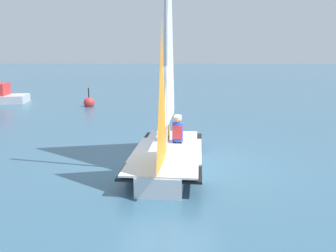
{
  "coord_description": "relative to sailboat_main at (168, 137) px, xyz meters",
  "views": [
    {
      "loc": [
        -7.94,
        -0.7,
        2.7
      ],
      "look_at": [
        0.0,
        0.0,
        1.02
      ],
      "focal_mm": 35.0,
      "sensor_mm": 36.0,
      "label": 1
    }
  ],
  "objects": [
    {
      "name": "ground_plane",
      "position": [
        -0.05,
        0.0,
        -0.73
      ],
      "size": [
        260.0,
        260.0,
        0.0
      ],
      "primitive_type": "plane",
      "color": "#38607A"
    },
    {
      "name": "sailboat_main",
      "position": [
        0.0,
        0.0,
        0.0
      ],
      "size": [
        4.3,
        1.74,
        5.61
      ],
      "rotation": [
        0.0,
        0.0,
        3.13
      ],
      "color": "silver",
      "rests_on": "ground_plane"
    },
    {
      "name": "sailor_helm",
      "position": [
        0.67,
        -0.2,
        -0.1
      ],
      "size": [
        0.34,
        0.3,
        1.16
      ],
      "rotation": [
        0.0,
        0.0,
        3.13
      ],
      "color": "black",
      "rests_on": "ground_plane"
    },
    {
      "name": "sailor_crew",
      "position": [
        0.95,
        0.18,
        -0.1
      ],
      "size": [
        0.34,
        0.3,
        1.16
      ],
      "rotation": [
        0.0,
        0.0,
        3.13
      ],
      "color": "black",
      "rests_on": "ground_plane"
    },
    {
      "name": "buoy_marker",
      "position": [
        9.64,
        5.27,
        -0.52
      ],
      "size": [
        0.6,
        0.6,
        1.12
      ],
      "color": "red",
      "rests_on": "ground_plane"
    }
  ]
}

